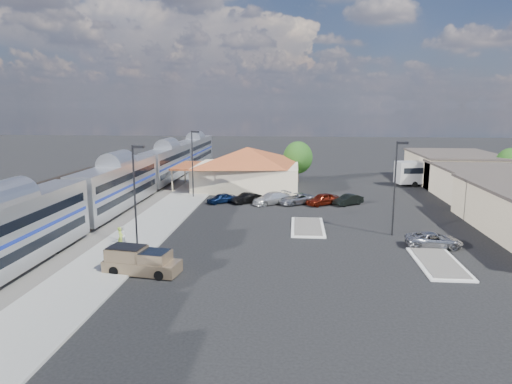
# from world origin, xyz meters

# --- Properties ---
(ground) EXTENTS (280.00, 280.00, 0.00)m
(ground) POSITION_xyz_m (0.00, 0.00, 0.00)
(ground) COLOR black
(ground) RESTS_ON ground
(railbed) EXTENTS (16.00, 100.00, 0.12)m
(railbed) POSITION_xyz_m (-21.00, 8.00, 0.06)
(railbed) COLOR #4C4944
(railbed) RESTS_ON ground
(platform) EXTENTS (5.50, 92.00, 0.18)m
(platform) POSITION_xyz_m (-12.00, 6.00, 0.09)
(platform) COLOR gray
(platform) RESTS_ON ground
(passenger_train) EXTENTS (3.00, 104.00, 5.55)m
(passenger_train) POSITION_xyz_m (-18.00, 7.66, 2.87)
(passenger_train) COLOR silver
(passenger_train) RESTS_ON ground
(freight_cars) EXTENTS (2.80, 46.00, 4.00)m
(freight_cars) POSITION_xyz_m (-24.00, 9.44, 1.93)
(freight_cars) COLOR black
(freight_cars) RESTS_ON ground
(station_depot) EXTENTS (18.35, 12.24, 6.20)m
(station_depot) POSITION_xyz_m (-4.56, 24.00, 3.13)
(station_depot) COLOR #C8B292
(station_depot) RESTS_ON ground
(buildings_east) EXTENTS (14.40, 51.40, 4.80)m
(buildings_east) POSITION_xyz_m (28.00, 14.28, 2.27)
(buildings_east) COLOR #C6B28C
(buildings_east) RESTS_ON ground
(traffic_island_south) EXTENTS (3.30, 7.50, 0.21)m
(traffic_island_south) POSITION_xyz_m (4.00, 2.00, 0.10)
(traffic_island_south) COLOR silver
(traffic_island_south) RESTS_ON ground
(traffic_island_north) EXTENTS (3.30, 7.50, 0.21)m
(traffic_island_north) POSITION_xyz_m (14.00, -8.00, 0.10)
(traffic_island_north) COLOR silver
(traffic_island_north) RESTS_ON ground
(lamp_plat_s) EXTENTS (1.08, 0.25, 9.00)m
(lamp_plat_s) POSITION_xyz_m (-10.90, -6.00, 5.34)
(lamp_plat_s) COLOR black
(lamp_plat_s) RESTS_ON ground
(lamp_plat_n) EXTENTS (1.08, 0.25, 9.00)m
(lamp_plat_n) POSITION_xyz_m (-10.90, 16.00, 5.34)
(lamp_plat_n) COLOR black
(lamp_plat_n) RESTS_ON ground
(lamp_lot) EXTENTS (1.08, 0.25, 9.00)m
(lamp_lot) POSITION_xyz_m (12.10, 0.00, 5.34)
(lamp_lot) COLOR black
(lamp_lot) RESTS_ON ground
(tree_east_c) EXTENTS (4.41, 4.41, 6.21)m
(tree_east_c) POSITION_xyz_m (34.00, 26.00, 3.76)
(tree_east_c) COLOR #382314
(tree_east_c) RESTS_ON ground
(tree_depot) EXTENTS (4.71, 4.71, 6.63)m
(tree_depot) POSITION_xyz_m (3.00, 30.00, 4.02)
(tree_depot) COLOR #382314
(tree_depot) RESTS_ON ground
(pickup_truck) EXTENTS (5.82, 2.84, 1.93)m
(pickup_truck) POSITION_xyz_m (-8.50, -11.96, 0.91)
(pickup_truck) COLOR #987D5D
(pickup_truck) RESTS_ON ground
(suv) EXTENTS (4.83, 2.26, 1.34)m
(suv) POSITION_xyz_m (14.88, -3.51, 0.67)
(suv) COLOR #97999F
(suv) RESTS_ON ground
(coach_bus) EXTENTS (12.10, 4.94, 3.79)m
(coach_bus) POSITION_xyz_m (24.00, 28.89, 2.19)
(coach_bus) COLOR silver
(coach_bus) RESTS_ON ground
(person_a) EXTENTS (0.53, 0.73, 1.88)m
(person_a) POSITION_xyz_m (-12.18, -6.72, 1.12)
(person_a) COLOR #A6C63E
(person_a) RESTS_ON platform
(person_b) EXTENTS (0.74, 0.88, 1.63)m
(person_b) POSITION_xyz_m (-12.53, -5.59, 0.99)
(person_b) COLOR silver
(person_b) RESTS_ON platform
(parked_car_a) EXTENTS (3.87, 3.45, 1.27)m
(parked_car_a) POSITION_xyz_m (-6.73, 12.99, 0.64)
(parked_car_a) COLOR #0C1B3D
(parked_car_a) RESTS_ON ground
(parked_car_b) EXTENTS (3.96, 3.67, 1.32)m
(parked_car_b) POSITION_xyz_m (-3.53, 13.29, 0.66)
(parked_car_b) COLOR black
(parked_car_b) RESTS_ON ground
(parked_car_c) EXTENTS (5.32, 4.86, 1.49)m
(parked_car_c) POSITION_xyz_m (-0.33, 12.99, 0.75)
(parked_car_c) COLOR silver
(parked_car_c) RESTS_ON ground
(parked_car_d) EXTENTS (5.29, 4.84, 1.37)m
(parked_car_d) POSITION_xyz_m (2.87, 13.29, 0.69)
(parked_car_d) COLOR gray
(parked_car_d) RESTS_ON ground
(parked_car_e) EXTENTS (4.60, 4.01, 1.50)m
(parked_car_e) POSITION_xyz_m (6.07, 12.99, 0.75)
(parked_car_e) COLOR #66170B
(parked_car_e) RESTS_ON ground
(parked_car_f) EXTENTS (4.11, 3.58, 1.34)m
(parked_car_f) POSITION_xyz_m (9.27, 13.29, 0.67)
(parked_car_f) COLOR black
(parked_car_f) RESTS_ON ground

